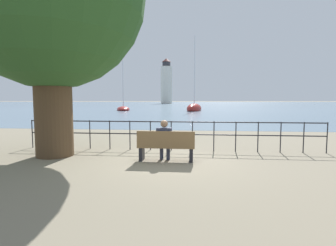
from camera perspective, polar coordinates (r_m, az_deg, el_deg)
The scene contains 8 objects.
ground_plane at distance 7.81m, azimuth -0.38°, elevation -8.20°, with size 1000.00×1000.00×0.00m, color #7A705B.
harbor_water at distance 165.39m, azimuth 5.59°, elevation 4.34°, with size 600.00×300.00×0.01m.
park_bench at distance 7.66m, azimuth -0.43°, elevation -5.20°, with size 1.67×0.45×0.90m.
seated_person_left at distance 7.70m, azimuth -0.81°, elevation -3.34°, with size 0.45×0.35×1.20m.
promenade_railing at distance 9.28m, azimuth 0.71°, elevation -1.74°, with size 10.52×0.04×1.05m.
sailboat_0 at distance 43.78m, azimuth 5.72°, elevation 3.18°, with size 3.33×5.91×12.80m.
sailboat_1 at distance 46.49m, azimuth -9.72°, elevation 3.04°, with size 3.68×5.79×9.21m.
harbor_lighthouse at distance 137.23m, azimuth -0.35°, elevation 8.76°, with size 5.90×5.90×23.32m.
Camera 1 is at (0.83, -7.56, 1.78)m, focal length 28.00 mm.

